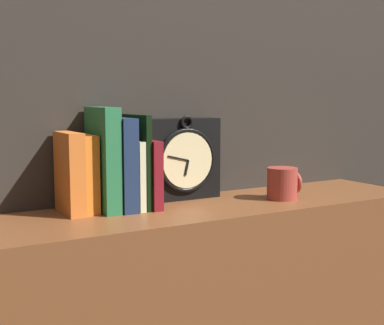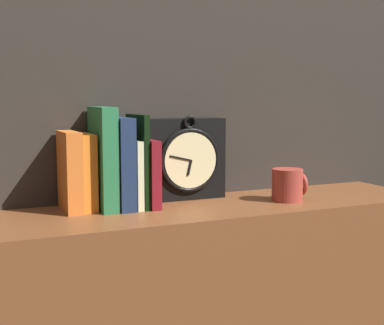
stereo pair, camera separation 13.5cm
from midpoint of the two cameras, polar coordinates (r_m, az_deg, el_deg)
name	(u,v)px [view 1 (the left image)]	position (r m, az deg, el deg)	size (l,w,h in m)	color
clock	(181,159)	(1.46, -3.81, 0.36)	(0.22, 0.08, 0.23)	black
book_slot0_orange	(70,173)	(1.33, -15.80, -1.12)	(0.04, 0.13, 0.20)	orange
book_slot1_orange	(84,173)	(1.34, -14.28, -1.15)	(0.04, 0.12, 0.19)	orange
book_slot2_green	(103,159)	(1.34, -12.36, 0.31)	(0.04, 0.15, 0.26)	#256F41
book_slot3_navy	(119,164)	(1.35, -10.61, -0.15)	(0.04, 0.15, 0.23)	#1A2A4B
book_slot4_cream	(131,174)	(1.36, -9.36, -1.24)	(0.02, 0.15, 0.17)	beige
book_slot5_black	(137,161)	(1.37, -8.74, 0.12)	(0.01, 0.15, 0.24)	black
book_slot6_maroon	(145,173)	(1.37, -7.81, -1.16)	(0.03, 0.16, 0.17)	maroon
mug	(283,183)	(1.48, 7.13, -2.24)	(0.09, 0.08, 0.09)	#9E382D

